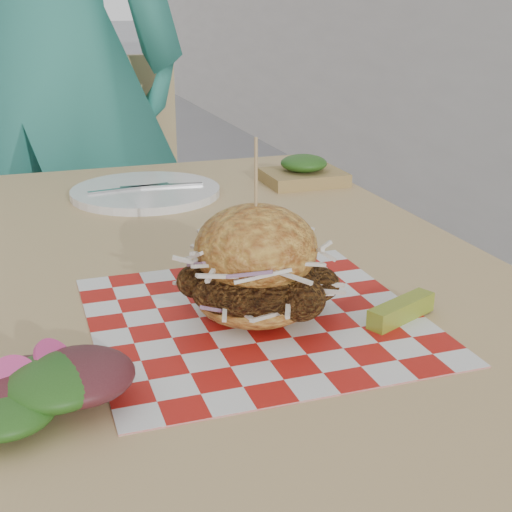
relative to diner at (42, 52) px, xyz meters
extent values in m
imported|color=#2D8274|center=(0.00, 0.00, 0.00)|extent=(0.83, 0.69, 1.93)
cube|color=tan|center=(0.13, -0.97, -0.24)|extent=(0.80, 1.20, 0.04)
cylinder|color=#333338|center=(0.47, -0.43, -0.61)|extent=(0.05, 0.05, 0.71)
cube|color=tan|center=(0.13, -0.16, -0.52)|extent=(0.49, 0.49, 0.04)
cube|color=tan|center=(0.09, 0.04, -0.27)|extent=(0.42, 0.11, 0.50)
cylinder|color=#333338|center=(-0.01, -0.37, -0.75)|extent=(0.03, 0.03, 0.43)
cylinder|color=#333338|center=(0.34, -0.30, -0.75)|extent=(0.03, 0.03, 0.43)
cylinder|color=#333338|center=(-0.08, -0.01, -0.75)|extent=(0.03, 0.03, 0.43)
cylinder|color=#333338|center=(0.28, 0.05, -0.75)|extent=(0.03, 0.03, 0.43)
cube|color=#B51812|center=(0.15, -1.19, -0.21)|extent=(0.36, 0.36, 0.00)
ellipsoid|color=gold|center=(0.15, -1.19, -0.19)|extent=(0.13, 0.13, 0.05)
ellipsoid|color=brown|center=(0.15, -1.19, -0.17)|extent=(0.15, 0.13, 0.07)
ellipsoid|color=gold|center=(0.15, -1.19, -0.13)|extent=(0.13, 0.13, 0.09)
cylinder|color=tan|center=(0.15, -1.19, -0.06)|extent=(0.00, 0.00, 0.10)
cube|color=olive|center=(0.30, -1.25, -0.20)|extent=(0.10, 0.06, 0.02)
ellipsoid|color=#3F1419|center=(-0.06, -1.31, -0.20)|extent=(0.08, 0.08, 0.03)
ellipsoid|color=#214E16|center=(-0.07, -1.29, -0.20)|extent=(0.08, 0.08, 0.03)
ellipsoid|color=#214E16|center=(-0.09, -1.28, -0.20)|extent=(0.08, 0.08, 0.03)
ellipsoid|color=#3F1419|center=(-0.11, -1.29, -0.20)|extent=(0.08, 0.08, 0.03)
ellipsoid|color=#214E16|center=(-0.11, -1.31, -0.20)|extent=(0.08, 0.08, 0.03)
ellipsoid|color=#214E16|center=(-0.11, -1.33, -0.20)|extent=(0.08, 0.08, 0.03)
ellipsoid|color=#3F1419|center=(-0.09, -1.34, -0.20)|extent=(0.08, 0.08, 0.03)
ellipsoid|color=#214E16|center=(-0.07, -1.33, -0.20)|extent=(0.08, 0.08, 0.03)
cylinder|color=#CB387C|center=(-0.07, -1.29, -0.18)|extent=(0.05, 0.05, 0.04)
cylinder|color=white|center=(0.13, -0.62, -0.21)|extent=(0.27, 0.27, 0.01)
cube|color=silver|center=(0.10, -0.62, -0.20)|extent=(0.15, 0.03, 0.00)
cube|color=silver|center=(0.16, -0.62, -0.20)|extent=(0.15, 0.03, 0.00)
cube|color=olive|center=(0.44, -0.63, -0.20)|extent=(0.15, 0.12, 0.02)
ellipsoid|color=#214E16|center=(0.44, -0.63, -0.18)|extent=(0.09, 0.09, 0.03)
camera|label=1|loc=(-0.08, -1.88, 0.12)|focal=50.00mm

